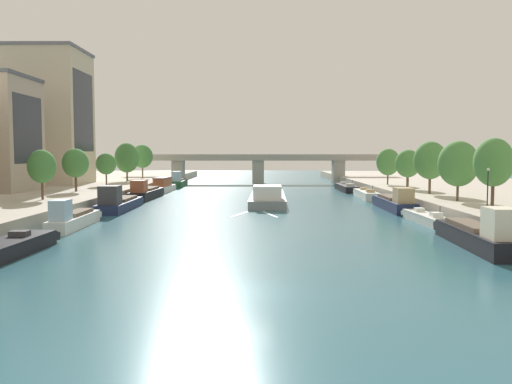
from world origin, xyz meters
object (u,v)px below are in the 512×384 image
(moored_boat_left_far, at_px, (119,203))
(moored_boat_right_gap_after, at_px, (479,235))
(moored_boat_left_near, at_px, (179,182))
(bridge_far, at_px, (258,165))
(tree_left_by_lamp, at_px, (106,164))
(moored_boat_left_second, at_px, (163,186))
(tree_left_nearest, at_px, (75,163))
(moored_boat_left_downstream, at_px, (146,193))
(tree_right_third, at_px, (388,162))
(moored_boat_left_end, at_px, (3,249))
(tree_left_second, at_px, (42,166))
(moored_boat_left_upstream, at_px, (73,219))
(moored_boat_right_upstream, at_px, (346,188))
(moored_boat_right_far, at_px, (394,202))
(tree_right_nearest, at_px, (430,160))
(tree_left_past_mid, at_px, (142,156))
(tree_right_far, at_px, (494,162))
(moored_boat_right_end, at_px, (425,218))
(moored_boat_right_downstream, at_px, (366,194))
(barge_midriver, at_px, (268,197))
(tree_right_end_of_row, at_px, (408,164))
(tree_right_distant, at_px, (458,164))
(tree_left_far, at_px, (127,158))
(lamppost_right_bank, at_px, (488,188))

(moored_boat_left_far, xyz_separation_m, moored_boat_right_gap_after, (34.40, -26.58, 0.07))
(moored_boat_left_near, distance_m, bridge_far, 22.46)
(moored_boat_left_near, bearing_deg, tree_left_by_lamp, -109.11)
(moored_boat_left_second, distance_m, tree_left_nearest, 25.02)
(moored_boat_left_downstream, distance_m, tree_right_third, 41.80)
(moored_boat_left_end, distance_m, tree_left_second, 28.11)
(moored_boat_left_upstream, height_order, moored_boat_right_upstream, moored_boat_left_upstream)
(moored_boat_right_far, bearing_deg, moored_boat_left_far, -178.98)
(moored_boat_left_far, bearing_deg, tree_right_nearest, 6.86)
(tree_left_past_mid, distance_m, tree_right_far, 81.43)
(tree_right_nearest, bearing_deg, moored_boat_right_far, -143.44)
(moored_boat_right_end, height_order, moored_boat_right_downstream, moored_boat_right_downstream)
(barge_midriver, xyz_separation_m, bridge_far, (-1.66, 51.86, 3.58))
(tree_right_nearest, bearing_deg, tree_left_second, -169.30)
(moored_boat_left_second, xyz_separation_m, tree_left_nearest, (-8.26, -23.16, 4.63))
(moored_boat_left_upstream, relative_size, tree_left_by_lamp, 2.18)
(tree_right_third, bearing_deg, moored_boat_left_end, -124.90)
(moored_boat_right_end, distance_m, tree_right_end_of_row, 28.38)
(tree_left_nearest, relative_size, tree_right_third, 0.97)
(moored_boat_left_far, distance_m, moored_boat_left_downstream, 16.95)
(tree_right_far, relative_size, tree_right_third, 1.10)
(tree_right_distant, bearing_deg, moored_boat_left_far, 171.96)
(moored_boat_right_far, bearing_deg, moored_boat_right_downstream, 90.33)
(tree_left_nearest, bearing_deg, bridge_far, 63.99)
(tree_left_nearest, distance_m, tree_right_far, 54.76)
(moored_boat_right_gap_after, xyz_separation_m, tree_left_far, (-42.84, 64.22, 5.28))
(moored_boat_left_upstream, xyz_separation_m, moored_boat_right_gap_after, (34.51, -10.59, 0.14))
(tree_left_second, xyz_separation_m, bridge_far, (25.13, 66.64, -1.17))
(moored_boat_right_gap_after, bearing_deg, tree_left_by_lamp, 130.49)
(tree_left_nearest, distance_m, tree_left_by_lamp, 14.33)
(tree_left_past_mid, bearing_deg, tree_right_end_of_row, -35.60)
(moored_boat_left_downstream, height_order, tree_right_far, tree_right_far)
(tree_left_by_lamp, bearing_deg, tree_left_second, -88.81)
(lamppost_right_bank, xyz_separation_m, bridge_far, (-21.59, 79.87, 0.47))
(barge_midriver, xyz_separation_m, moored_boat_right_downstream, (15.87, 7.83, -0.25))
(moored_boat_left_upstream, relative_size, moored_boat_right_upstream, 0.81)
(moored_boat_left_end, xyz_separation_m, tree_right_third, (39.89, 57.18, 5.08))
(barge_midriver, height_order, moored_boat_right_end, barge_midriver)
(moored_boat_left_end, relative_size, moored_boat_right_gap_after, 0.94)
(moored_boat_right_end, xyz_separation_m, tree_left_nearest, (-43.53, 21.39, 5.25))
(tree_left_second, bearing_deg, tree_left_nearest, 93.27)
(moored_boat_right_gap_after, bearing_deg, tree_right_nearest, 78.77)
(moored_boat_left_end, height_order, moored_boat_right_upstream, moored_boat_right_upstream)
(tree_left_second, bearing_deg, moored_boat_left_downstream, 70.32)
(barge_midriver, bearing_deg, bridge_far, 91.83)
(tree_left_second, distance_m, tree_left_far, 41.92)
(tree_left_by_lamp, bearing_deg, moored_boat_left_downstream, -39.14)
(tree_right_end_of_row, distance_m, lamppost_right_bank, 32.82)
(moored_boat_left_second, xyz_separation_m, tree_left_second, (-7.49, -36.72, 4.49))
(tree_left_second, relative_size, tree_left_by_lamp, 1.07)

